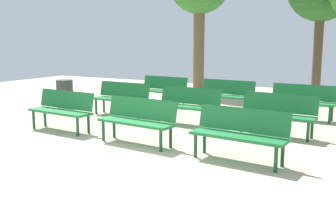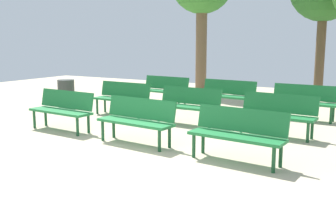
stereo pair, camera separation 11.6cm
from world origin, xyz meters
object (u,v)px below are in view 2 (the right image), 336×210
bench_r1_c2 (277,112)px  trash_bin (66,95)px  bench_r1_c0 (123,96)px  bench_r2_c1 (227,94)px  bench_r2_c0 (164,89)px  bench_r0_c0 (63,108)px  bench_r0_c1 (137,118)px  bench_r2_c2 (304,100)px  bench_r1_c1 (188,103)px  bench_r0_c2 (238,131)px

bench_r1_c2 → trash_bin: size_ratio=1.84×
bench_r1_c0 → bench_r2_c1: 2.96m
bench_r2_c0 → bench_r0_c0: bearing=-87.8°
bench_r0_c1 → bench_r1_c0: same height
bench_r2_c1 → bench_r2_c2: bearing=0.3°
bench_r2_c0 → trash_bin: 2.98m
bench_r1_c1 → trash_bin: size_ratio=1.84×
bench_r0_c1 → bench_r2_c1: same height
bench_r1_c2 → bench_r2_c0: bearing=155.0°
bench_r2_c2 → trash_bin: 6.48m
bench_r0_c0 → bench_r1_c0: (0.10, 2.10, 0.00)m
bench_r0_c1 → bench_r2_c0: bearing=118.8°
bench_r0_c0 → bench_r1_c0: bearing=91.0°
bench_r0_c2 → bench_r1_c1: same height
bench_r1_c1 → bench_r2_c2: (2.27, 1.98, 0.00)m
bench_r0_c2 → bench_r1_c2: same height
bench_r0_c2 → bench_r1_c0: (-4.09, 2.34, 0.00)m
bench_r1_c1 → bench_r2_c0: bearing=135.3°
bench_r2_c2 → trash_bin: (-6.15, -2.05, -0.06)m
bench_r2_c1 → trash_bin: bearing=-147.2°
bench_r1_c0 → bench_r1_c2: (4.19, -0.24, 0.00)m
bench_r2_c1 → bench_r2_c2: same height
bench_r0_c2 → trash_bin: (-5.90, 2.11, -0.06)m
bench_r0_c2 → bench_r1_c0: size_ratio=1.01×
bench_r1_c2 → bench_r2_c1: same height
bench_r0_c0 → trash_bin: 2.54m
bench_r0_c0 → bench_r0_c2: size_ratio=1.00×
bench_r0_c1 → bench_r1_c0: bearing=136.7°
bench_r1_c0 → trash_bin: bearing=-170.7°
bench_r1_c0 → bench_r2_c2: bearing=24.9°
bench_r2_c0 → bench_r2_c1: bearing=2.4°
bench_r1_c2 → bench_r1_c0: bearing=-179.0°
bench_r0_c1 → bench_r1_c2: (2.19, 1.99, 0.00)m
bench_r1_c0 → bench_r2_c2: 4.69m
bench_r0_c1 → bench_r0_c2: size_ratio=1.00×
bench_r0_c1 → trash_bin: bearing=157.2°
bench_r0_c0 → bench_r2_c1: same height
bench_r0_c1 → bench_r2_c2: (2.32, 4.04, 0.00)m
bench_r1_c0 → bench_r0_c1: bearing=-46.0°
bench_r1_c0 → bench_r1_c2: same height
bench_r0_c1 → bench_r2_c0: (-1.91, 4.28, 0.00)m
bench_r0_c1 → bench_r1_c1: (0.05, 2.06, 0.00)m
bench_r0_c2 → trash_bin: trash_bin is taller
bench_r0_c0 → bench_r1_c0: same height
bench_r2_c1 → bench_r2_c2: 2.11m
bench_r0_c2 → bench_r2_c2: 4.17m
bench_r1_c0 → bench_r2_c0: bearing=89.4°
bench_r0_c0 → bench_r1_c2: same height
bench_r1_c1 → trash_bin: bearing=-175.3°
bench_r0_c1 → bench_r1_c1: bearing=93.3°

